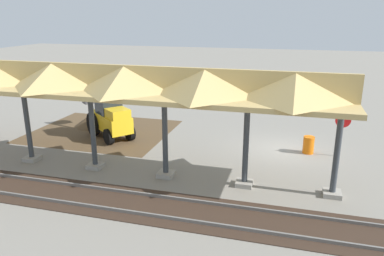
% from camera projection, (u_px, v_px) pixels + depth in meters
% --- Properties ---
extents(ground_plane, '(120.00, 120.00, 0.00)m').
position_uv_depth(ground_plane, '(281.00, 150.00, 19.99)').
color(ground_plane, gray).
extents(dirt_work_zone, '(8.26, 7.00, 0.01)m').
position_uv_depth(dirt_work_zone, '(102.00, 131.00, 23.15)').
color(dirt_work_zone, brown).
rests_on(dirt_work_zone, ground).
extents(platform_canopy, '(22.28, 3.20, 4.90)m').
position_uv_depth(platform_canopy, '(89.00, 80.00, 16.43)').
color(platform_canopy, '#9E998E').
rests_on(platform_canopy, ground).
extents(rail_tracks, '(60.00, 2.58, 0.15)m').
position_uv_depth(rail_tracks, '(271.00, 223.00, 12.96)').
color(rail_tracks, slate).
rests_on(rail_tracks, ground).
extents(stop_sign, '(0.76, 0.11, 2.29)m').
position_uv_depth(stop_sign, '(343.00, 125.00, 18.62)').
color(stop_sign, gray).
rests_on(stop_sign, ground).
extents(backhoe, '(4.63, 4.04, 2.82)m').
position_uv_depth(backhoe, '(110.00, 116.00, 21.75)').
color(backhoe, yellow).
rests_on(backhoe, ground).
extents(dirt_mound, '(4.80, 4.80, 1.69)m').
position_uv_depth(dirt_mound, '(94.00, 126.00, 24.28)').
color(dirt_mound, brown).
rests_on(dirt_mound, ground).
extents(traffic_barrel, '(0.56, 0.56, 0.90)m').
position_uv_depth(traffic_barrel, '(308.00, 145.00, 19.40)').
color(traffic_barrel, orange).
rests_on(traffic_barrel, ground).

